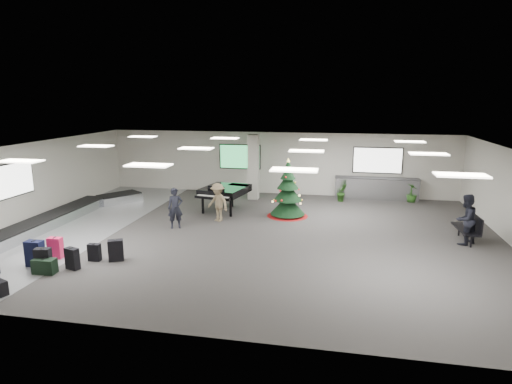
% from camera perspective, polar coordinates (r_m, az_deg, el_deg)
% --- Properties ---
extents(ground, '(18.00, 18.00, 0.00)m').
position_cam_1_polar(ground, '(15.91, -0.78, -5.63)').
color(ground, '#322F2D').
rests_on(ground, ground).
extents(room_envelope, '(18.02, 14.02, 3.21)m').
position_cam_1_polar(room_envelope, '(16.07, -1.65, 3.12)').
color(room_envelope, beige).
rests_on(room_envelope, ground).
extents(baggage_carousel, '(2.28, 9.71, 0.43)m').
position_cam_1_polar(baggage_carousel, '(18.94, -24.77, -3.16)').
color(baggage_carousel, silver).
rests_on(baggage_carousel, ground).
extents(service_counter, '(4.05, 0.65, 1.08)m').
position_cam_1_polar(service_counter, '(21.98, 15.75, 0.48)').
color(service_counter, silver).
rests_on(service_counter, ground).
extents(suitcase_0, '(0.48, 0.33, 0.71)m').
position_cam_1_polar(suitcase_0, '(14.02, -26.50, -8.06)').
color(suitcase_0, black).
rests_on(suitcase_0, ground).
extents(suitcase_1, '(0.46, 0.33, 0.66)m').
position_cam_1_polar(suitcase_1, '(13.82, -23.30, -8.15)').
color(suitcase_1, black).
rests_on(suitcase_1, ground).
extents(pink_suitcase, '(0.44, 0.27, 0.69)m').
position_cam_1_polar(pink_suitcase, '(14.91, -25.17, -6.77)').
color(pink_suitcase, '#E51D50').
rests_on(pink_suitcase, ground).
extents(suitcase_3, '(0.51, 0.41, 0.69)m').
position_cam_1_polar(suitcase_3, '(14.01, -18.19, -7.39)').
color(suitcase_3, black).
rests_on(suitcase_3, ground).
extents(navy_suitcase, '(0.51, 0.30, 0.80)m').
position_cam_1_polar(navy_suitcase, '(14.51, -27.39, -7.29)').
color(navy_suitcase, black).
rests_on(navy_suitcase, ground).
extents(green_duffel, '(0.67, 0.36, 0.45)m').
position_cam_1_polar(green_duffel, '(13.86, -26.36, -8.85)').
color(green_duffel, black).
rests_on(green_duffel, ground).
extents(suitcase_7, '(0.38, 0.22, 0.56)m').
position_cam_1_polar(suitcase_7, '(14.25, -20.74, -7.53)').
color(suitcase_7, black).
rests_on(suitcase_7, ground).
extents(suitcase_8, '(0.41, 0.28, 0.58)m').
position_cam_1_polar(suitcase_8, '(15.22, -25.17, -6.60)').
color(suitcase_8, black).
rests_on(suitcase_8, ground).
extents(christmas_tree, '(1.75, 1.75, 2.50)m').
position_cam_1_polar(christmas_tree, '(18.12, 4.25, -0.59)').
color(christmas_tree, maroon).
rests_on(christmas_tree, ground).
extents(grand_piano, '(2.07, 2.49, 1.26)m').
position_cam_1_polar(grand_piano, '(18.92, -4.33, 0.11)').
color(grand_piano, black).
rests_on(grand_piano, ground).
extents(bench, '(0.62, 1.61, 1.00)m').
position_cam_1_polar(bench, '(16.71, 26.56, -4.07)').
color(bench, black).
rests_on(bench, ground).
extents(traveler_a, '(0.68, 0.59, 1.58)m').
position_cam_1_polar(traveler_a, '(16.72, -10.70, -2.12)').
color(traveler_a, black).
rests_on(traveler_a, ground).
extents(traveler_b, '(1.17, 1.00, 1.57)m').
position_cam_1_polar(traveler_b, '(17.41, -5.11, -1.38)').
color(traveler_b, '#847051').
rests_on(traveler_b, ground).
extents(traveler_bench, '(1.08, 1.06, 1.76)m').
position_cam_1_polar(traveler_bench, '(16.27, 26.15, -3.31)').
color(traveler_bench, black).
rests_on(traveler_bench, ground).
extents(potted_plant_left, '(0.62, 0.58, 0.90)m').
position_cam_1_polar(potted_plant_left, '(21.13, 11.38, -0.04)').
color(potted_plant_left, '#183B13').
rests_on(potted_plant_left, ground).
extents(potted_plant_right, '(0.69, 0.69, 0.87)m').
position_cam_1_polar(potted_plant_right, '(21.89, 20.06, -0.16)').
color(potted_plant_right, '#183B13').
rests_on(potted_plant_right, ground).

